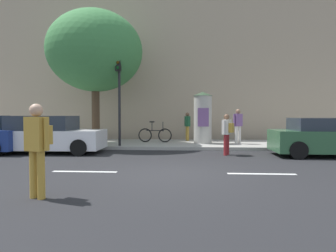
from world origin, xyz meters
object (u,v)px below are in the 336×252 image
pedestrian_in_light_jacket (187,124)px  pedestrian_tallest (227,131)px  parked_car_silver (47,135)px  traffic_light (119,85)px  pedestrian_near_pole (238,124)px  pedestrian_with_backpack (38,142)px  street_tree (95,52)px  parked_car_blue (330,138)px  bicycle_leaning (155,135)px  poster_column (203,117)px

pedestrian_in_light_jacket → pedestrian_tallest: bearing=-71.8°
parked_car_silver → pedestrian_in_light_jacket: bearing=37.9°
traffic_light → pedestrian_near_pole: traffic_light is taller
traffic_light → pedestrian_with_backpack: 8.01m
pedestrian_near_pole → pedestrian_in_light_jacket: (-2.48, 1.66, -0.08)m
street_tree → pedestrian_tallest: bearing=-25.4°
parked_car_silver → parked_car_blue: size_ratio=1.03×
pedestrian_tallest → street_tree: bearing=154.6°
pedestrian_in_light_jacket → traffic_light: bearing=-135.5°
pedestrian_with_backpack → pedestrian_in_light_jacket: (2.82, 10.84, 0.01)m
bicycle_leaning → parked_car_silver: size_ratio=0.39×
poster_column → street_tree: (-5.37, -0.28, 3.28)m
street_tree → pedestrian_in_light_jacket: street_tree is taller
bicycle_leaning → parked_car_silver: parked_car_silver is taller
pedestrian_in_light_jacket → parked_car_blue: (5.39, -4.79, -0.36)m
bicycle_leaning → parked_car_blue: 7.98m
pedestrian_near_pole → bicycle_leaning: (-4.17, 0.56, -0.61)m
pedestrian_with_backpack → parked_car_silver: size_ratio=0.40×
street_tree → bicycle_leaning: street_tree is taller
street_tree → pedestrian_near_pole: bearing=0.8°
pedestrian_with_backpack → pedestrian_tallest: bearing=54.7°
parked_car_silver → parked_car_blue: parked_car_silver is taller
poster_column → bicycle_leaning: size_ratio=1.46×
pedestrian_in_light_jacket → bicycle_leaning: 2.08m
pedestrian_with_backpack → street_tree: bearing=101.1°
pedestrian_near_pole → street_tree: bearing=-179.2°
pedestrian_tallest → pedestrian_in_light_jacket: pedestrian_in_light_jacket is taller
traffic_light → pedestrian_in_light_jacket: size_ratio=2.65×
pedestrian_in_light_jacket → pedestrian_near_pole: bearing=-33.8°
traffic_light → parked_car_silver: (-2.67, -1.43, -2.22)m
pedestrian_tallest → parked_car_blue: bearing=-1.6°
poster_column → bicycle_leaning: (-2.45, 0.38, -0.92)m
pedestrian_near_pole → parked_car_silver: bearing=-161.1°
pedestrian_tallest → pedestrian_with_backpack: pedestrian_with_backpack is taller
pedestrian_in_light_jacket → parked_car_silver: pedestrian_in_light_jacket is taller
street_tree → parked_car_blue: street_tree is taller
traffic_light → pedestrian_with_backpack: traffic_light is taller
traffic_light → poster_column: (3.88, 1.58, -1.49)m
pedestrian_tallest → bicycle_leaning: 4.83m
bicycle_leaning → parked_car_blue: size_ratio=0.41×
parked_car_blue → poster_column: bearing=144.5°
poster_column → parked_car_blue: size_ratio=0.59×
street_tree → pedestrian_with_backpack: bearing=-78.9°
pedestrian_in_light_jacket → bicycle_leaning: size_ratio=0.88×
parked_car_silver → parked_car_blue: bearing=-1.5°
pedestrian_with_backpack → parked_car_blue: 10.21m
bicycle_leaning → pedestrian_near_pole: bearing=-7.6°
traffic_light → parked_car_blue: 8.97m
traffic_light → parked_car_silver: bearing=-151.7°
pedestrian_tallest → pedestrian_with_backpack: (-4.36, -6.16, 0.10)m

